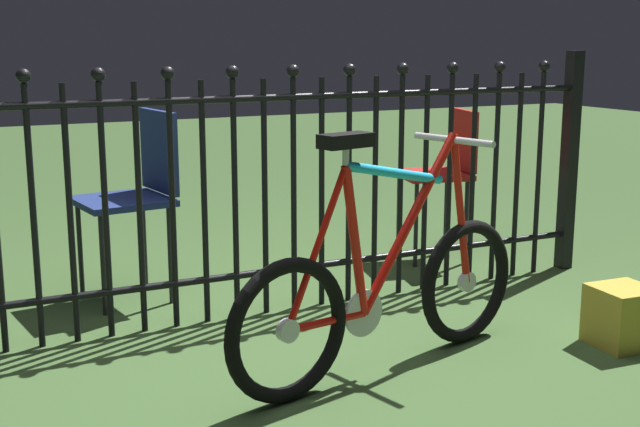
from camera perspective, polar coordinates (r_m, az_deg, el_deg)
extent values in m
plane|color=#38552A|center=(3.38, 0.00, -9.93)|extent=(20.00, 20.00, 0.00)
cylinder|color=black|center=(3.56, -18.82, -0.37)|extent=(0.03, 0.03, 1.08)
sphere|color=black|center=(3.50, -19.45, 8.78)|extent=(0.06, 0.06, 0.06)
cylinder|color=black|center=(3.58, -16.56, -0.16)|extent=(0.03, 0.03, 1.08)
cylinder|color=black|center=(3.61, -14.32, 0.05)|extent=(0.03, 0.03, 1.08)
sphere|color=black|center=(3.54, -14.79, 9.09)|extent=(0.06, 0.06, 0.06)
cylinder|color=black|center=(3.64, -12.12, 0.25)|extent=(0.03, 0.03, 1.08)
cylinder|color=black|center=(3.68, -9.96, 0.45)|extent=(0.03, 0.03, 1.08)
sphere|color=black|center=(3.61, -10.28, 9.33)|extent=(0.06, 0.06, 0.06)
cylinder|color=black|center=(3.72, -7.84, 0.64)|extent=(0.03, 0.03, 1.08)
cylinder|color=black|center=(3.76, -5.77, 0.83)|extent=(0.03, 0.03, 1.08)
sphere|color=black|center=(3.70, -5.95, 9.51)|extent=(0.06, 0.06, 0.06)
cylinder|color=black|center=(3.81, -3.75, 1.01)|extent=(0.03, 0.03, 1.08)
cylinder|color=black|center=(3.87, -1.79, 1.19)|extent=(0.03, 0.03, 1.08)
sphere|color=black|center=(3.81, -1.85, 9.63)|extent=(0.06, 0.06, 0.06)
cylinder|color=black|center=(3.93, 0.11, 1.36)|extent=(0.03, 0.03, 1.08)
cylinder|color=black|center=(3.99, 1.96, 1.52)|extent=(0.03, 0.03, 1.08)
sphere|color=black|center=(3.93, 2.02, 9.70)|extent=(0.06, 0.06, 0.06)
cylinder|color=black|center=(4.06, 3.74, 1.68)|extent=(0.03, 0.03, 1.08)
cylinder|color=black|center=(4.13, 5.47, 1.83)|extent=(0.03, 0.03, 1.08)
sphere|color=black|center=(4.07, 5.63, 9.72)|extent=(0.06, 0.06, 0.06)
cylinder|color=black|center=(4.21, 7.13, 1.97)|extent=(0.03, 0.03, 1.08)
cylinder|color=black|center=(4.29, 8.74, 2.11)|extent=(0.03, 0.03, 1.08)
sphere|color=black|center=(4.23, 8.98, 9.71)|extent=(0.06, 0.06, 0.06)
cylinder|color=black|center=(4.37, 10.28, 2.24)|extent=(0.03, 0.03, 1.08)
cylinder|color=black|center=(4.46, 11.77, 2.36)|extent=(0.03, 0.03, 1.08)
sphere|color=black|center=(4.40, 12.08, 9.67)|extent=(0.06, 0.06, 0.06)
cylinder|color=black|center=(4.55, 13.20, 2.47)|extent=(0.03, 0.03, 1.08)
cylinder|color=black|center=(4.64, 14.58, 2.59)|extent=(0.03, 0.03, 1.08)
sphere|color=black|center=(4.58, 14.95, 9.61)|extent=(0.06, 0.06, 0.06)
cylinder|color=black|center=(3.88, -4.23, -4.04)|extent=(3.64, 0.03, 0.03)
cylinder|color=black|center=(3.74, -4.41, 7.78)|extent=(3.64, 0.03, 0.03)
cube|color=black|center=(4.77, 16.51, 3.37)|extent=(0.07, 0.07, 1.18)
torus|color=black|center=(2.94, -2.19, -7.93)|extent=(0.52, 0.17, 0.52)
cylinder|color=silver|center=(2.94, -2.19, -7.93)|extent=(0.09, 0.05, 0.08)
torus|color=black|center=(3.56, 9.91, -4.56)|extent=(0.52, 0.17, 0.52)
cylinder|color=silver|center=(3.56, 9.91, -4.56)|extent=(0.09, 0.05, 0.08)
cylinder|color=red|center=(3.23, 6.09, -0.55)|extent=(0.49, 0.15, 0.65)
cylinder|color=#19A5D8|center=(3.14, 5.09, 2.74)|extent=(0.49, 0.15, 0.14)
cylinder|color=red|center=(3.05, 2.38, -1.92)|extent=(0.13, 0.07, 0.57)
cylinder|color=red|center=(3.05, 0.49, -7.33)|extent=(0.35, 0.11, 0.04)
cylinder|color=red|center=(2.94, -0.20, -2.32)|extent=(0.28, 0.09, 0.56)
cylinder|color=red|center=(3.44, 9.48, 0.22)|extent=(0.15, 0.06, 0.63)
cylinder|color=silver|center=(3.35, 9.02, 5.12)|extent=(0.03, 0.03, 0.02)
cylinder|color=silver|center=(3.35, 9.02, 4.95)|extent=(0.12, 0.40, 0.03)
cylinder|color=silver|center=(2.96, 1.76, 3.90)|extent=(0.03, 0.03, 0.07)
cube|color=black|center=(2.95, 1.76, 4.96)|extent=(0.22, 0.13, 0.05)
cylinder|color=silver|center=(3.16, 2.97, -6.75)|extent=(0.18, 0.05, 0.18)
cylinder|color=black|center=(3.96, -14.48, -3.40)|extent=(0.02, 0.02, 0.47)
cylinder|color=black|center=(4.27, -15.93, -2.40)|extent=(0.02, 0.02, 0.47)
cylinder|color=black|center=(4.08, -10.10, -2.78)|extent=(0.02, 0.02, 0.47)
cylinder|color=black|center=(4.37, -11.82, -1.86)|extent=(0.02, 0.02, 0.47)
cube|color=navy|center=(4.11, -13.25, 0.82)|extent=(0.46, 0.46, 0.03)
cube|color=navy|center=(4.15, -10.85, 4.17)|extent=(0.08, 0.39, 0.39)
cylinder|color=black|center=(4.68, 6.52, -0.79)|extent=(0.02, 0.02, 0.48)
cylinder|color=black|center=(4.95, 5.35, -0.06)|extent=(0.02, 0.02, 0.48)
cylinder|color=black|center=(4.78, 9.86, -0.60)|extent=(0.02, 0.02, 0.48)
cylinder|color=black|center=(5.05, 8.53, 0.10)|extent=(0.02, 0.02, 0.48)
cube|color=#A51E19|center=(4.82, 7.64, 2.62)|extent=(0.44, 0.44, 0.03)
cube|color=#A51E19|center=(4.86, 9.65, 4.94)|extent=(0.11, 0.35, 0.34)
cube|color=#B29933|center=(3.72, 19.81, -6.57)|extent=(0.25, 0.25, 0.25)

